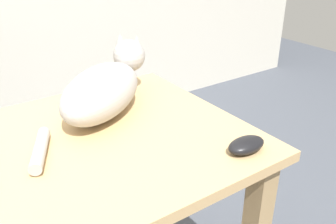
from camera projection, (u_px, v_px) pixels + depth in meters
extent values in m
cube|color=tan|center=(150.00, 167.00, 1.56)|extent=(0.06, 0.06, 0.73)
ellipsoid|color=#B2ADA8|center=(101.00, 92.00, 1.09)|extent=(0.40, 0.36, 0.15)
sphere|color=#B2ADA8|center=(129.00, 56.00, 1.25)|extent=(0.11, 0.11, 0.11)
cone|color=#B2ADA8|center=(120.00, 41.00, 1.24)|extent=(0.04, 0.04, 0.04)
cone|color=#B2ADA8|center=(137.00, 42.00, 1.22)|extent=(0.04, 0.04, 0.04)
cylinder|color=#B2ADA8|center=(40.00, 149.00, 0.90)|extent=(0.10, 0.18, 0.03)
ellipsoid|color=black|center=(246.00, 145.00, 0.93)|extent=(0.11, 0.06, 0.04)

